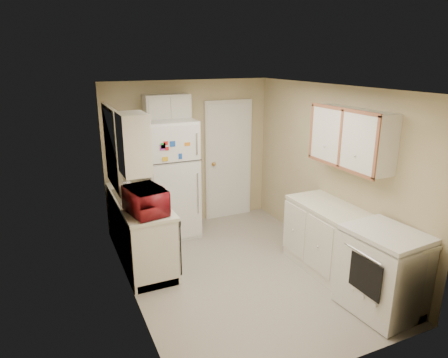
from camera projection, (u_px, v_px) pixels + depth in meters
name	position (u px, v px, depth m)	size (l,w,h in m)	color
floor	(239.00, 271.00, 5.33)	(3.80, 3.80, 0.00)	#B9B1A8
ceiling	(242.00, 88.00, 4.63)	(3.80, 3.80, 0.00)	white
wall_left	(128.00, 202.00, 4.43)	(3.80, 3.80, 0.00)	tan
wall_right	(331.00, 173.00, 5.53)	(3.80, 3.80, 0.00)	tan
wall_back	(189.00, 154.00, 6.64)	(2.80, 2.80, 0.00)	tan
wall_front	(342.00, 250.00, 3.32)	(2.80, 2.80, 0.00)	tan
left_counter	(140.00, 229.00, 5.55)	(0.60, 1.80, 0.90)	silver
dishwasher	(173.00, 240.00, 5.13)	(0.03, 0.58, 0.72)	black
sink	(136.00, 198.00, 5.56)	(0.54, 0.74, 0.16)	gray
microwave	(146.00, 202.00, 4.87)	(0.32, 0.58, 0.39)	maroon
soap_bottle	(129.00, 184.00, 5.69)	(0.08, 0.08, 0.18)	silver
window_blinds	(113.00, 148.00, 5.24)	(0.10, 0.98, 1.08)	silver
upper_cabinet_left	(133.00, 144.00, 4.50)	(0.30, 0.45, 0.70)	silver
refrigerator	(170.00, 178.00, 6.24)	(0.76, 0.74, 1.85)	white
cabinet_over_fridge	(167.00, 107.00, 6.11)	(0.70, 0.30, 0.40)	silver
interior_door	(229.00, 160.00, 6.93)	(0.86, 0.06, 2.08)	white
right_counter	(348.00, 250.00, 4.93)	(0.60, 2.00, 0.90)	silver
stove	(383.00, 271.00, 4.38)	(0.65, 0.80, 0.97)	white
upper_cabinet_right	(351.00, 138.00, 4.86)	(0.30, 1.20, 0.70)	silver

